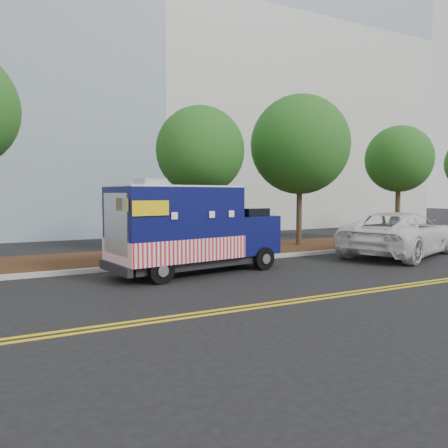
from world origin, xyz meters
TOP-DOWN VIEW (x-y plane):
  - ground at (0.00, 0.00)m, footprint 120.00×120.00m
  - curb at (0.00, 1.40)m, footprint 120.00×0.18m
  - mulch_strip at (0.00, 3.50)m, footprint 120.00×4.00m
  - centerline_near at (0.00, -4.45)m, footprint 120.00×0.10m
  - centerline_far at (0.00, -4.70)m, footprint 120.00×0.10m
  - office_building at (2.00, 22.00)m, footprint 46.00×20.00m
  - tree_b at (0.44, 3.66)m, footprint 3.62×3.62m
  - tree_c at (5.48, 3.67)m, footprint 4.56×4.56m
  - tree_d at (11.95, 3.65)m, footprint 3.50×3.50m
  - sign_post at (-1.94, 1.88)m, footprint 0.06×0.06m
  - food_truck at (-1.65, -0.10)m, footprint 5.86×2.92m
  - white_car at (7.57, -0.33)m, footprint 7.02×5.01m

SIDE VIEW (x-z plane):
  - ground at x=0.00m, z-range 0.00..0.00m
  - centerline_near at x=0.00m, z-range 0.00..0.01m
  - centerline_far at x=0.00m, z-range 0.00..0.01m
  - curb at x=0.00m, z-range 0.00..0.15m
  - mulch_strip at x=0.00m, z-range 0.00..0.15m
  - white_car at x=7.57m, z-range 0.00..1.78m
  - sign_post at x=-1.94m, z-range 0.00..2.40m
  - food_truck at x=-1.65m, z-range -0.14..2.82m
  - tree_b at x=0.44m, z-range 1.22..7.32m
  - tree_d at x=11.95m, z-range 1.29..7.39m
  - tree_c at x=5.48m, z-range 1.24..8.29m
  - office_building at x=2.00m, z-range 0.00..30.40m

